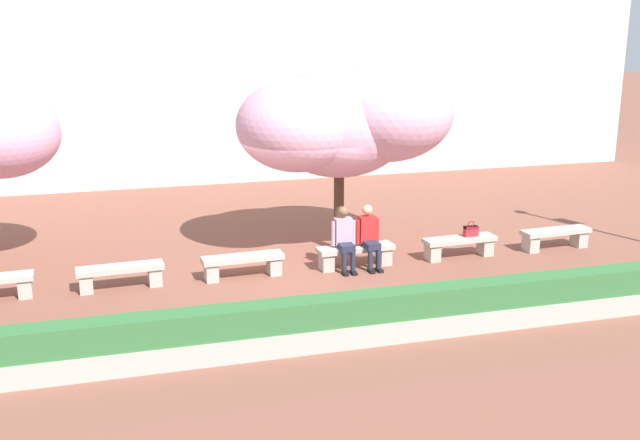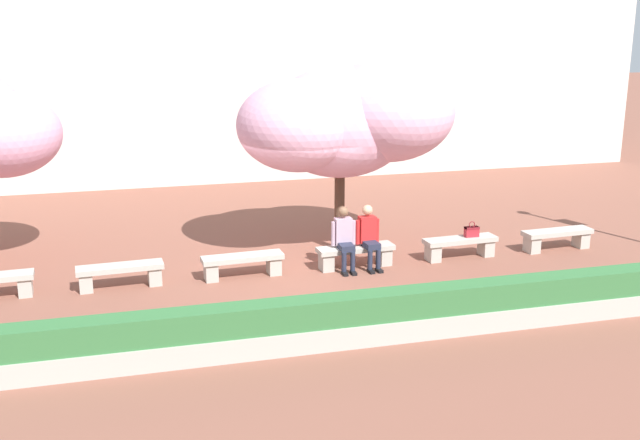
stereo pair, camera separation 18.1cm
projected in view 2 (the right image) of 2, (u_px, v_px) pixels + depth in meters
name	position (u px, v px, depth m)	size (l,w,h in m)	color
ground_plane	(300.00, 272.00, 15.08)	(100.00, 100.00, 0.00)	brown
building_facade	(220.00, 45.00, 24.13)	(28.00, 4.00, 8.27)	beige
stone_bench_near_west	(120.00, 273.00, 14.12)	(1.62, 0.50, 0.45)	#ADA89E
stone_bench_center	(243.00, 263.00, 14.71)	(1.62, 0.50, 0.45)	#ADA89E
stone_bench_near_east	(356.00, 253.00, 15.30)	(1.62, 0.50, 0.45)	#ADA89E
stone_bench_east_end	(460.00, 245.00, 15.89)	(1.62, 0.50, 0.45)	#ADA89E
stone_bench_far_east	(557.00, 237.00, 16.48)	(1.62, 0.50, 0.45)	#ADA89E
person_seated_left	(344.00, 236.00, 15.08)	(0.51, 0.69, 1.29)	black
person_seated_right	(369.00, 234.00, 15.21)	(0.51, 0.70, 1.29)	black
handbag	(472.00, 231.00, 15.89)	(0.30, 0.15, 0.34)	#A3232D
cherry_tree_main	(346.00, 119.00, 15.71)	(4.64, 3.11, 4.13)	#513828
planter_hedge_foreground	(354.00, 320.00, 11.67)	(16.93, 0.50, 0.80)	#ADA89E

